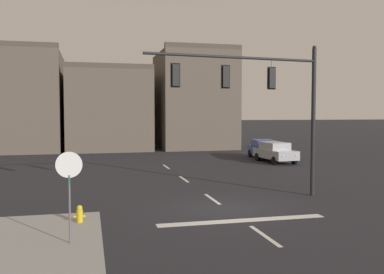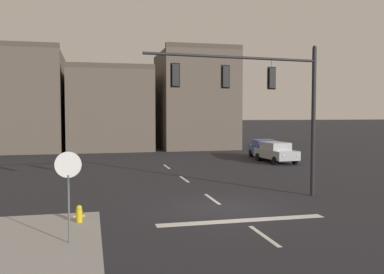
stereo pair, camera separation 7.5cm
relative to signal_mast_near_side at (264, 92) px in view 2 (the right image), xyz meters
The scene contains 10 objects.
ground_plane 5.53m from the signal_mast_near_side, 147.99° to the right, with size 400.00×400.00×0.00m, color #232328.
sidewalk_near_corner 12.19m from the signal_mast_near_side, 151.25° to the right, with size 5.00×8.00×0.15m, color gray.
stop_bar_paint 6.34m from the signal_mast_near_side, 123.29° to the right, with size 6.40×0.50×0.01m, color silver.
lane_centreline 5.39m from the signal_mast_near_side, 164.75° to the left, with size 0.16×26.40×0.01m.
signal_mast_near_side is the anchor object (origin of this frame).
stop_sign 10.13m from the signal_mast_near_side, 147.77° to the right, with size 0.76×0.64×2.83m.
car_lot_nearside 18.17m from the signal_mast_near_side, 66.77° to the left, with size 2.38×4.62×1.61m.
car_lot_middle 15.37m from the signal_mast_near_side, 63.26° to the left, with size 2.13×4.54×1.61m.
fire_hydrant 9.65m from the signal_mast_near_side, 160.60° to the right, with size 0.40×0.30×0.75m.
building_row 30.57m from the signal_mast_near_side, 103.40° to the left, with size 29.18×13.57×11.02m.
Camera 2 is at (-5.37, -16.56, 3.96)m, focal length 39.81 mm.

